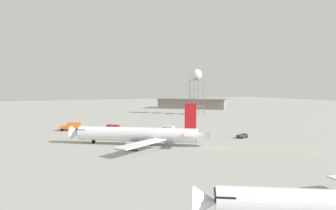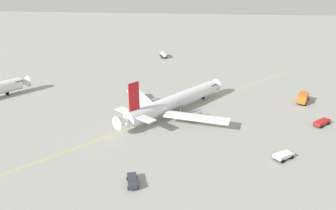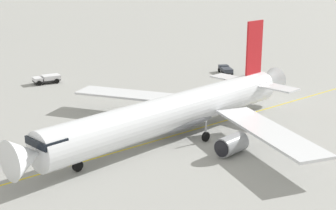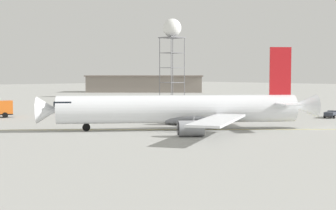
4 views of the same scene
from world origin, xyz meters
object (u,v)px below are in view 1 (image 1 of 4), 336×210
pushback_tug_truck (168,127)px  catering_truck_truck (72,126)px  airliner_main (139,135)px  radar_tower (197,77)px  baggage_truck_truck (242,136)px  ops_pickup_truck (113,126)px

pushback_tug_truck → catering_truck_truck: catering_truck_truck is taller
airliner_main → radar_tower: bearing=-96.1°
baggage_truck_truck → airliner_main: bearing=155.9°
radar_tower → catering_truck_truck: bearing=26.1°
airliner_main → ops_pickup_truck: (-3.43, -38.11, -2.06)m
pushback_tug_truck → catering_truck_truck: (34.08, -12.46, 0.86)m
pushback_tug_truck → radar_tower: bearing=-80.9°
ops_pickup_truck → catering_truck_truck: size_ratio=0.62×
pushback_tug_truck → airliner_main: bearing=99.0°
airliner_main → radar_tower: 100.97m
airliner_main → radar_tower: radar_tower is taller
ops_pickup_truck → pushback_tug_truck: bearing=-170.3°
baggage_truck_truck → radar_tower: 86.94m
pushback_tug_truck → baggage_truck_truck: bearing=163.6°
pushback_tug_truck → baggage_truck_truck: 31.07m
catering_truck_truck → radar_tower: (-77.00, -37.75, 20.57)m
airliner_main → ops_pickup_truck: bearing=-60.7°
radar_tower → baggage_truck_truck: bearing=68.9°
baggage_truck_truck → ops_pickup_truck: bearing=107.9°
ops_pickup_truck → catering_truck_truck: bearing=47.5°
catering_truck_truck → ops_pickup_truck: bearing=-155.1°
ops_pickup_truck → baggage_truck_truck: (-30.71, 41.41, -0.09)m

